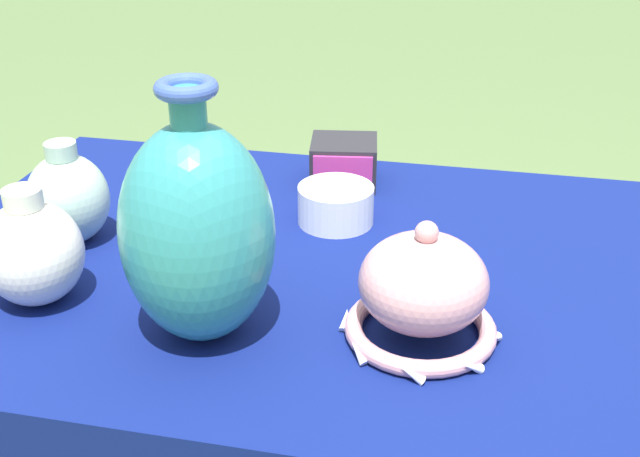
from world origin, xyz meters
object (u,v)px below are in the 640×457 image
at_px(mosaic_tile_box, 344,162).
at_px(jar_round_celadon, 68,198).
at_px(vase_tall_bulbous, 197,232).
at_px(jar_round_ivory, 33,252).
at_px(pot_squat_porcelain, 336,205).
at_px(vase_dome_bell, 423,293).

distance_m(mosaic_tile_box, jar_round_celadon, 0.46).
height_order(vase_tall_bulbous, jar_round_ivory, vase_tall_bulbous).
relative_size(vase_tall_bulbous, mosaic_tile_box, 2.53).
xyz_separation_m(mosaic_tile_box, pot_squat_porcelain, (0.02, -0.15, -0.01)).
relative_size(mosaic_tile_box, jar_round_celadon, 0.81).
relative_size(jar_round_ivory, pot_squat_porcelain, 1.34).
distance_m(vase_tall_bulbous, mosaic_tile_box, 0.50).
bearing_deg(mosaic_tile_box, pot_squat_porcelain, -92.61).
xyz_separation_m(vase_tall_bulbous, mosaic_tile_box, (0.08, 0.48, -0.10)).
xyz_separation_m(vase_dome_bell, mosaic_tile_box, (-0.18, 0.44, -0.02)).
bearing_deg(jar_round_ivory, jar_round_celadon, 102.79).
relative_size(vase_dome_bell, pot_squat_porcelain, 1.67).
distance_m(vase_dome_bell, jar_round_ivory, 0.50).
height_order(vase_tall_bulbous, vase_dome_bell, vase_tall_bulbous).
relative_size(vase_tall_bulbous, vase_dome_bell, 1.62).
height_order(vase_dome_bell, jar_round_ivory, jar_round_ivory).
relative_size(vase_tall_bulbous, jar_round_ivory, 2.01).
height_order(vase_dome_bell, pot_squat_porcelain, vase_dome_bell).
xyz_separation_m(vase_tall_bulbous, pot_squat_porcelain, (0.10, 0.33, -0.11)).
distance_m(mosaic_tile_box, jar_round_ivory, 0.56).
bearing_deg(vase_tall_bulbous, mosaic_tile_box, 80.26).
bearing_deg(jar_round_ivory, pot_squat_porcelain, 42.30).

